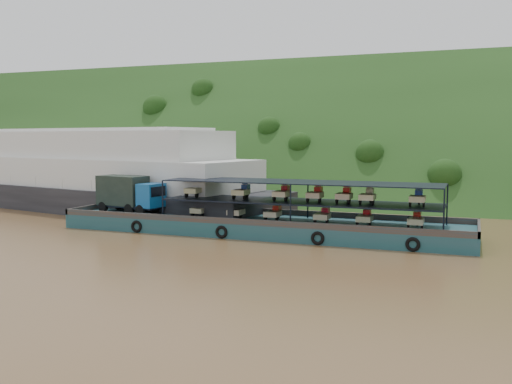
% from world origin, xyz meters
% --- Properties ---
extents(ground, '(160.00, 160.00, 0.00)m').
position_xyz_m(ground, '(0.00, 0.00, 0.00)').
color(ground, brown).
rests_on(ground, ground).
extents(hillside, '(140.00, 39.60, 39.60)m').
position_xyz_m(hillside, '(0.00, 36.00, 0.00)').
color(hillside, '#1A3613').
rests_on(hillside, ground).
extents(cargo_barge, '(35.00, 7.18, 4.61)m').
position_xyz_m(cargo_barge, '(-1.43, -0.33, 1.15)').
color(cargo_barge, '#16494E').
rests_on(cargo_barge, ground).
extents(passenger_ferry, '(46.65, 20.44, 9.17)m').
position_xyz_m(passenger_ferry, '(-23.30, 8.64, 3.97)').
color(passenger_ferry, black).
rests_on(passenger_ferry, ground).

